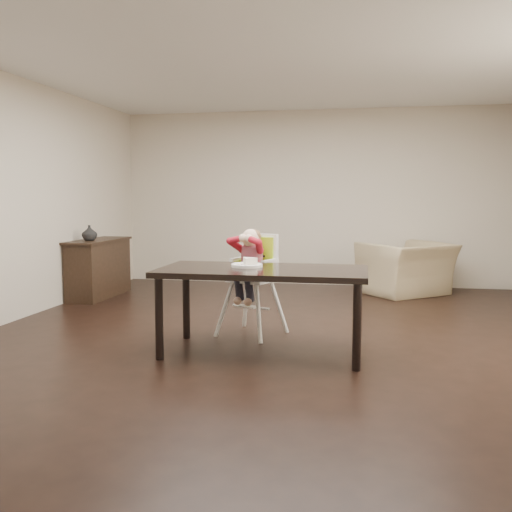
{
  "coord_description": "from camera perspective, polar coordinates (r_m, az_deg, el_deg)",
  "views": [
    {
      "loc": [
        0.8,
        -5.41,
        1.37
      ],
      "look_at": [
        -0.19,
        -0.22,
        0.82
      ],
      "focal_mm": 40.0,
      "sensor_mm": 36.0,
      "label": 1
    }
  ],
  "objects": [
    {
      "name": "room_walls",
      "position": [
        5.49,
        2.45,
        11.01
      ],
      "size": [
        6.02,
        7.02,
        2.71
      ],
      "color": "beige",
      "rests_on": "ground"
    },
    {
      "name": "sideboard",
      "position": [
        8.11,
        -15.43,
        -1.16
      ],
      "size": [
        0.44,
        1.26,
        0.79
      ],
      "color": "black",
      "rests_on": "ground"
    },
    {
      "name": "high_chair",
      "position": [
        5.64,
        -0.29,
        -0.42
      ],
      "size": [
        0.57,
        0.57,
        1.06
      ],
      "rotation": [
        0.0,
        0.0,
        -0.36
      ],
      "color": "white",
      "rests_on": "ground"
    },
    {
      "name": "dining_table",
      "position": [
        4.97,
        0.69,
        -2.16
      ],
      "size": [
        1.8,
        0.9,
        0.75
      ],
      "color": "black",
      "rests_on": "ground"
    },
    {
      "name": "ground",
      "position": [
        5.64,
        2.37,
        -8.14
      ],
      "size": [
        7.0,
        7.0,
        0.0
      ],
      "primitive_type": "plane",
      "color": "black",
      "rests_on": "ground"
    },
    {
      "name": "vase",
      "position": [
        7.85,
        -16.32,
        2.19
      ],
      "size": [
        0.22,
        0.23,
        0.2
      ],
      "primitive_type": "imported",
      "rotation": [
        0.0,
        0.0,
        0.12
      ],
      "color": "#99999E",
      "rests_on": "sideboard"
    },
    {
      "name": "plate",
      "position": [
        5.07,
        -0.85,
        -0.77
      ],
      "size": [
        0.37,
        0.37,
        0.08
      ],
      "rotation": [
        0.0,
        0.0,
        0.4
      ],
      "color": "white",
      "rests_on": "dining_table"
    },
    {
      "name": "armchair",
      "position": [
        8.27,
        14.84,
        -0.38
      ],
      "size": [
        1.32,
        1.27,
        0.98
      ],
      "primitive_type": "imported",
      "rotation": [
        0.0,
        0.0,
        3.83
      ],
      "color": "tan",
      "rests_on": "ground"
    }
  ]
}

